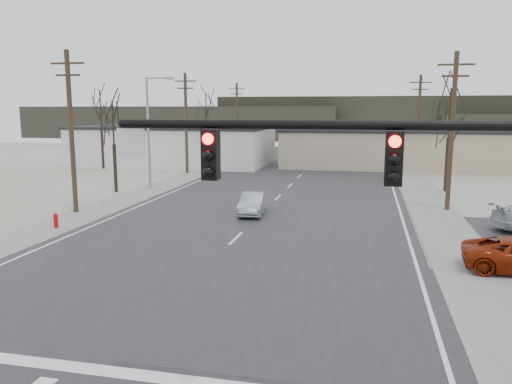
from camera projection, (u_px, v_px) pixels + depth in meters
The scene contains 25 objects.
ground at pixel (177, 297), 17.46m from camera, with size 140.00×140.00×0.00m, color beige.
main_road at pixel (264, 211), 31.89m from camera, with size 18.00×110.00×0.05m, color #262628.
cross_road at pixel (177, 296), 17.46m from camera, with size 90.00×10.00×0.04m, color #262628.
sidewalk_left at pixel (144, 192), 38.99m from camera, with size 3.00×90.00×0.06m, color gray.
sidewalk_right at pixel (429, 204), 34.42m from camera, with size 3.00×90.00×0.06m, color gray.
traffic_signal_mast at pixel (454, 211), 9.02m from camera, with size 8.95×0.43×7.20m.
fire_hydrant at pixel (56, 221), 27.28m from camera, with size 0.24×0.24×0.87m.
building_left_far at pixel (175, 145), 59.03m from camera, with size 22.30×12.30×4.50m.
building_right_far at pixel (400, 147), 57.31m from camera, with size 26.30×14.30×4.30m.
upole_left_b at pixel (71, 130), 30.62m from camera, with size 2.20×0.30×10.00m.
upole_left_c at pixel (186, 122), 49.87m from camera, with size 2.20×0.30×10.00m.
upole_left_d at pixel (237, 118), 69.12m from camera, with size 2.20×0.30×10.00m.
upole_right_a at pixel (452, 129), 31.45m from camera, with size 2.20×0.30×10.00m.
upole_right_b at pixel (419, 121), 52.63m from camera, with size 2.20×0.30×10.00m.
streetlight_main at pixel (150, 127), 40.12m from camera, with size 2.40×0.25×9.00m.
tree_left_near at pixel (113, 125), 38.64m from camera, with size 3.30×3.30×7.35m.
tree_right_mid at pixel (450, 116), 38.82m from camera, with size 3.74×3.74×8.33m.
tree_left_far at pixel (206, 110), 63.71m from camera, with size 3.96×3.96×8.82m.
tree_right_far at pixel (438, 116), 63.37m from camera, with size 3.52×3.52×7.84m.
tree_left_mid at pixel (101, 111), 53.88m from camera, with size 3.96×3.96×8.82m.
hill_left at pixel (182, 122), 112.97m from camera, with size 70.00×18.00×7.00m, color #333026.
hill_center at pixel (410, 118), 105.90m from camera, with size 80.00×18.00×9.00m, color #333026.
sedan_crossing at pixel (253, 203), 30.93m from camera, with size 1.38×3.96×1.31m, color gray.
car_far_a at pixel (329, 152), 65.54m from camera, with size 2.35×5.78×1.68m, color black.
car_far_b at pixel (304, 145), 80.70m from camera, with size 1.59×3.94×1.34m, color black.
Camera 1 is at (6.32, -15.61, 6.50)m, focal length 35.00 mm.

